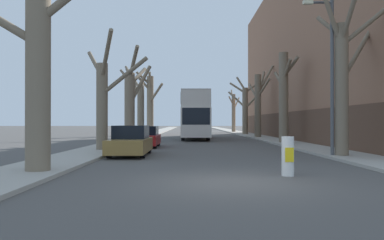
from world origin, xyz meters
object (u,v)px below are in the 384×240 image
Objects in this scene: street_tree_left_2 at (131,102)px; street_tree_left_0 at (39,43)px; street_tree_left_1 at (103,100)px; street_tree_left_4 at (150,103)px; traffic_bollard at (288,156)px; street_tree_right_0 at (343,76)px; street_tree_right_4 at (234,111)px; double_decker_bus at (195,113)px; lamp_post at (330,68)px; street_tree_right_1 at (284,96)px; street_tree_right_3 at (245,107)px; street_tree_left_3 at (139,105)px; parked_car_1 at (145,137)px; parked_car_0 at (131,141)px; street_tree_right_2 at (258,102)px.

street_tree_left_0 is at bearing -90.52° from street_tree_left_2.
street_tree_left_1 is 0.79× the size of street_tree_left_4.
traffic_bollard is (7.63, -9.22, -2.23)m from street_tree_left_1.
street_tree_right_4 is (0.06, 41.84, -0.37)m from street_tree_right_0.
street_tree_left_1 is at bearing -108.46° from double_decker_bus.
street_tree_left_1 is 11.68m from lamp_post.
street_tree_right_1 is (11.72, 16.03, -0.50)m from street_tree_left_0.
street_tree_right_3 is (11.80, 35.93, -0.53)m from street_tree_left_0.
street_tree_left_3 is 1.10× the size of street_tree_right_1.
street_tree_left_0 reaches higher than traffic_bollard.
lamp_post reaches higher than street_tree_left_2.
street_tree_right_0 is 12.63m from parked_car_1.
street_tree_right_4 is 41.75m from lamp_post.
parked_car_0 is (-3.40, -18.00, -1.79)m from double_decker_bus.
street_tree_right_2 is at bearing 63.64° from parked_car_0.
street_tree_right_3 is (0.08, 19.90, -0.03)m from street_tree_right_1.
street_tree_right_0 is at bearing -17.14° from street_tree_left_1.
parked_car_0 is (-9.95, -29.46, -2.86)m from street_tree_right_3.
street_tree_right_4 is at bearing 90.05° from street_tree_right_1.
street_tree_left_1 is 0.82× the size of street_tree_right_3.
street_tree_right_4 is 41.81m from parked_car_0.
street_tree_left_2 is 5.76m from parked_car_1.
street_tree_left_0 is 2.19× the size of parked_car_0.
street_tree_right_4 is 1.62× the size of parked_car_0.
street_tree_right_1 is 0.58× the size of double_decker_bus.
street_tree_right_0 reaches higher than parked_car_1.
parked_car_1 is 3.39× the size of traffic_bollard.
street_tree_left_4 is (-0.17, 26.02, 1.23)m from street_tree_left_1.
parked_car_1 is at bearing 142.93° from street_tree_right_0.
street_tree_left_2 is 1.00× the size of lamp_post.
street_tree_right_0 is at bearing -90.46° from street_tree_right_1.
street_tree_right_2 reaches higher than traffic_bollard.
lamp_post is at bearing 59.03° from traffic_bollard.
street_tree_right_0 is (11.47, -12.27, 0.49)m from street_tree_left_2.
street_tree_left_4 is 1.04× the size of street_tree_right_3.
street_tree_left_4 reaches higher than street_tree_left_2.
parked_car_1 is (1.85, 3.80, -2.18)m from street_tree_left_1.
street_tree_left_2 is 0.92× the size of street_tree_left_4.
parked_car_0 is 6.11m from parked_car_1.
street_tree_left_2 is at bearing 89.48° from street_tree_left_0.
street_tree_right_0 is 10.85m from street_tree_right_1.
street_tree_left_2 is at bearing -88.91° from street_tree_left_4.
parked_car_1 is at bearing -84.81° from street_tree_left_4.
street_tree_left_1 is at bearing 162.49° from lamp_post.
double_decker_bus is 1.62× the size of lamp_post.
street_tree_left_1 is 16.55m from double_decker_bus.
street_tree_left_0 is 34.78m from street_tree_left_4.
street_tree_right_4 is (-0.03, 30.99, -0.27)m from street_tree_right_1.
street_tree_left_0 reaches higher than double_decker_bus.
street_tree_left_3 is 1.87× the size of parked_car_1.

